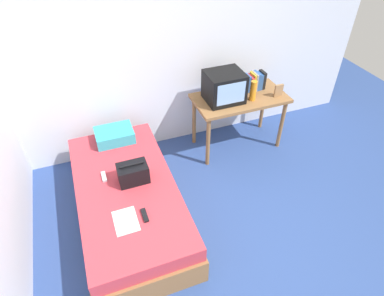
% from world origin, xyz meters
% --- Properties ---
extents(ground_plane, '(8.00, 8.00, 0.00)m').
position_xyz_m(ground_plane, '(0.00, 0.00, 0.00)').
color(ground_plane, '#2D4784').
extents(wall_back, '(5.20, 0.10, 2.60)m').
position_xyz_m(wall_back, '(0.00, 2.00, 1.30)').
color(wall_back, silver).
rests_on(wall_back, ground).
extents(bed, '(1.00, 2.00, 0.46)m').
position_xyz_m(bed, '(-0.94, 0.81, 0.23)').
color(bed, olive).
rests_on(bed, ground).
extents(desk, '(1.16, 0.60, 0.75)m').
position_xyz_m(desk, '(0.68, 1.53, 0.65)').
color(desk, olive).
rests_on(desk, ground).
extents(tv, '(0.44, 0.39, 0.36)m').
position_xyz_m(tv, '(0.46, 1.53, 0.93)').
color(tv, black).
rests_on(tv, desk).
extents(water_bottle, '(0.07, 0.07, 0.25)m').
position_xyz_m(water_bottle, '(0.79, 1.41, 0.88)').
color(water_bottle, orange).
rests_on(water_bottle, desk).
extents(book_row, '(0.25, 0.16, 0.22)m').
position_xyz_m(book_row, '(0.94, 1.64, 0.86)').
color(book_row, '#2D5699').
rests_on(book_row, desk).
extents(picture_frame, '(0.11, 0.02, 0.16)m').
position_xyz_m(picture_frame, '(1.12, 1.37, 0.83)').
color(picture_frame, '#9E754C').
rests_on(picture_frame, desk).
extents(pillow, '(0.43, 0.32, 0.14)m').
position_xyz_m(pillow, '(-0.90, 1.58, 0.53)').
color(pillow, '#33A8B7').
rests_on(pillow, bed).
extents(handbag, '(0.30, 0.20, 0.22)m').
position_xyz_m(handbag, '(-0.84, 0.85, 0.57)').
color(handbag, black).
rests_on(handbag, bed).
extents(magazine, '(0.21, 0.29, 0.01)m').
position_xyz_m(magazine, '(-1.03, 0.37, 0.47)').
color(magazine, white).
rests_on(magazine, bed).
extents(remote_dark, '(0.04, 0.16, 0.02)m').
position_xyz_m(remote_dark, '(-0.85, 0.36, 0.48)').
color(remote_dark, black).
rests_on(remote_dark, bed).
extents(remote_silver, '(0.04, 0.14, 0.02)m').
position_xyz_m(remote_silver, '(-1.12, 1.00, 0.48)').
color(remote_silver, '#B7B7BC').
rests_on(remote_silver, bed).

